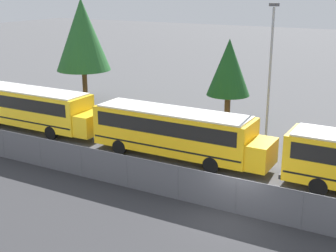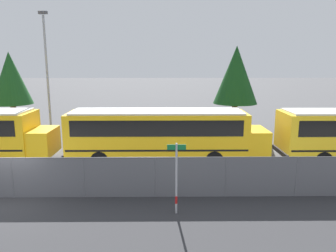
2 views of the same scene
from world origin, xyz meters
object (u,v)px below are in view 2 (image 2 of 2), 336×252
object	(u,v)px
tree_0	(236,75)
tree_2	(11,79)
light_pole	(47,72)
school_bus_2	(162,132)
street_sign	(176,177)

from	to	relation	value
tree_0	tree_2	world-z (taller)	tree_0
light_pole	tree_0	bearing A→B (deg)	13.36
tree_0	tree_2	distance (m)	18.27
school_bus_2	street_sign	bearing A→B (deg)	-84.71
tree_2	street_sign	bearing A→B (deg)	-49.46
light_pole	street_sign	bearing A→B (deg)	-53.89
street_sign	tree_0	xyz separation A→B (m)	(5.45, 15.50, 3.11)
school_bus_2	tree_2	xyz separation A→B (m)	(-12.20, 8.40, 2.56)
school_bus_2	tree_0	distance (m)	11.15
tree_0	tree_2	size ratio (longest dim) A/B	1.08
tree_0	school_bus_2	bearing A→B (deg)	-124.18
light_pole	tree_2	world-z (taller)	light_pole
school_bus_2	tree_2	distance (m)	15.04
light_pole	tree_2	bearing A→B (deg)	144.19
tree_0	light_pole	bearing A→B (deg)	-166.64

